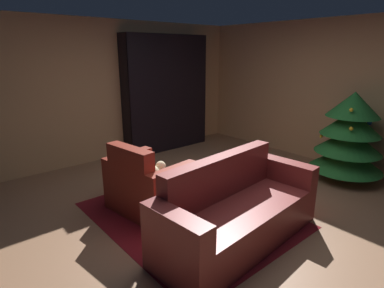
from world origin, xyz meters
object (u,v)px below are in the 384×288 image
(armchair_red, at_px, (148,187))
(couch_red, at_px, (237,213))
(bookshelf_unit, at_px, (171,94))
(decorated_tree, at_px, (349,137))
(bottle_on_table, at_px, (206,177))
(book_stack_on_table, at_px, (192,177))
(coffee_table, at_px, (191,185))

(armchair_red, xyz_separation_m, couch_red, (1.17, 0.37, -0.01))
(bookshelf_unit, xyz_separation_m, decorated_tree, (3.19, 1.06, -0.42))
(bottle_on_table, bearing_deg, decorated_tree, 77.09)
(couch_red, xyz_separation_m, book_stack_on_table, (-0.75, 0.01, 0.18))
(bottle_on_table, distance_m, decorated_tree, 2.56)
(bookshelf_unit, relative_size, couch_red, 1.11)
(bookshelf_unit, relative_size, armchair_red, 2.12)
(armchair_red, relative_size, bottle_on_table, 4.94)
(book_stack_on_table, bearing_deg, bottle_on_table, 28.94)
(bookshelf_unit, bearing_deg, book_stack_on_table, -31.76)
(bookshelf_unit, height_order, book_stack_on_table, bookshelf_unit)
(couch_red, relative_size, decorated_tree, 1.48)
(bookshelf_unit, height_order, decorated_tree, bookshelf_unit)
(bookshelf_unit, bearing_deg, coffee_table, -32.11)
(armchair_red, distance_m, coffee_table, 0.56)
(couch_red, height_order, bottle_on_table, couch_red)
(armchair_red, xyz_separation_m, bottle_on_table, (0.58, 0.46, 0.20))
(decorated_tree, bearing_deg, armchair_red, -111.21)
(book_stack_on_table, xyz_separation_m, bottle_on_table, (0.16, 0.09, 0.03))
(armchair_red, distance_m, couch_red, 1.23)
(decorated_tree, bearing_deg, couch_red, -89.57)
(bookshelf_unit, distance_m, coffee_table, 3.01)
(book_stack_on_table, distance_m, decorated_tree, 2.69)
(coffee_table, height_order, book_stack_on_table, book_stack_on_table)
(coffee_table, distance_m, book_stack_on_table, 0.11)
(couch_red, relative_size, book_stack_on_table, 9.25)
(couch_red, distance_m, decorated_tree, 2.62)
(decorated_tree, bearing_deg, bookshelf_unit, -161.58)
(bookshelf_unit, distance_m, armchair_red, 2.90)
(coffee_table, xyz_separation_m, decorated_tree, (0.72, 2.61, 0.31))
(bookshelf_unit, distance_m, couch_red, 3.64)
(couch_red, xyz_separation_m, decorated_tree, (-0.02, 2.59, 0.39))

